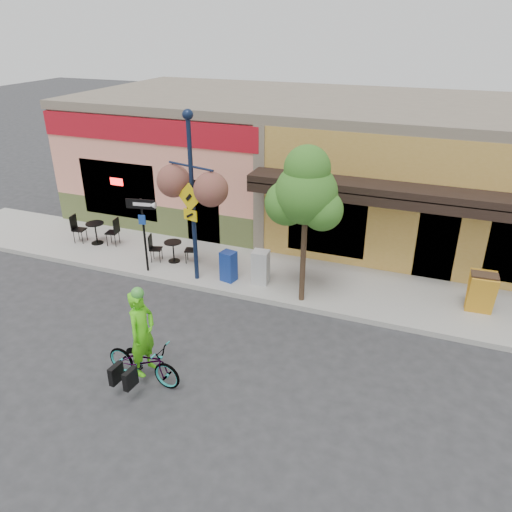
{
  "coord_description": "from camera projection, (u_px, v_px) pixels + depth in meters",
  "views": [
    {
      "loc": [
        4.28,
        -10.51,
        7.04
      ],
      "look_at": [
        0.02,
        0.5,
        1.4
      ],
      "focal_mm": 35.0,
      "sensor_mm": 36.0,
      "label": 1
    }
  ],
  "objects": [
    {
      "name": "lamp_post",
      "position": [
        193.0,
        200.0,
        13.59
      ],
      "size": [
        1.65,
        0.97,
        4.85
      ],
      "primitive_type": null,
      "rotation": [
        0.0,
        0.0,
        -0.24
      ],
      "color": "#13203E",
      "rests_on": "sidewalk"
    },
    {
      "name": "sandwich_board",
      "position": [
        482.0,
        297.0,
        12.57
      ],
      "size": [
        0.68,
        0.51,
        1.09
      ],
      "primitive_type": null,
      "rotation": [
        0.0,
        0.0,
        0.05
      ],
      "color": "orange",
      "rests_on": "sidewalk"
    },
    {
      "name": "sidewalk",
      "position": [
        273.0,
        276.0,
        14.93
      ],
      "size": [
        24.0,
        3.0,
        0.15
      ],
      "primitive_type": "cube",
      "color": "#9E9B93",
      "rests_on": "ground"
    },
    {
      "name": "cafe_set_right",
      "position": [
        173.0,
        249.0,
        15.45
      ],
      "size": [
        1.6,
        1.11,
        0.87
      ],
      "primitive_type": null,
      "rotation": [
        0.0,
        0.0,
        0.29
      ],
      "color": "black",
      "rests_on": "sidewalk"
    },
    {
      "name": "cafe_set_left",
      "position": [
        96.0,
        230.0,
        16.69
      ],
      "size": [
        1.71,
        1.05,
        0.96
      ],
      "primitive_type": null,
      "rotation": [
        0.0,
        0.0,
        0.16
      ],
      "color": "black",
      "rests_on": "sidewalk"
    },
    {
      "name": "newspaper_box_blue",
      "position": [
        228.0,
        266.0,
        14.33
      ],
      "size": [
        0.47,
        0.43,
        0.9
      ],
      "primitive_type": null,
      "rotation": [
        0.0,
        0.0,
        -0.2
      ],
      "color": "navy",
      "rests_on": "sidewalk"
    },
    {
      "name": "newspaper_box_grey",
      "position": [
        261.0,
        267.0,
        14.19
      ],
      "size": [
        0.49,
        0.45,
        0.98
      ],
      "primitive_type": null,
      "rotation": [
        0.0,
        0.0,
        0.07
      ],
      "color": "#AEAEAE",
      "rests_on": "sidewalk"
    },
    {
      "name": "curb",
      "position": [
        256.0,
        299.0,
        13.71
      ],
      "size": [
        24.0,
        0.12,
        0.15
      ],
      "primitive_type": "cube",
      "color": "#A8A59E",
      "rests_on": "ground"
    },
    {
      "name": "bicycle",
      "position": [
        143.0,
        361.0,
        10.56
      ],
      "size": [
        1.85,
        0.77,
        0.95
      ],
      "primitive_type": "imported",
      "rotation": [
        0.0,
        0.0,
        1.49
      ],
      "color": "maroon",
      "rests_on": "ground"
    },
    {
      "name": "one_way_sign",
      "position": [
        145.0,
        236.0,
        14.59
      ],
      "size": [
        0.89,
        0.34,
        2.28
      ],
      "primitive_type": null,
      "rotation": [
        0.0,
        0.0,
        0.18
      ],
      "color": "black",
      "rests_on": "sidewalk"
    },
    {
      "name": "street_tree",
      "position": [
        305.0,
        227.0,
        12.61
      ],
      "size": [
        2.03,
        2.03,
        4.26
      ],
      "primitive_type": null,
      "rotation": [
        0.0,
        0.0,
        0.26
      ],
      "color": "#3D7A26",
      "rests_on": "sidewalk"
    },
    {
      "name": "cyclist_rider",
      "position": [
        143.0,
        343.0,
        10.34
      ],
      "size": [
        0.51,
        0.73,
        1.91
      ],
      "primitive_type": "imported",
      "rotation": [
        0.0,
        0.0,
        1.49
      ],
      "color": "#53D816",
      "rests_on": "ground"
    },
    {
      "name": "ground",
      "position": [
        248.0,
        311.0,
        13.28
      ],
      "size": [
        90.0,
        90.0,
        0.0
      ],
      "primitive_type": "plane",
      "color": "#2D2D30",
      "rests_on": "ground"
    },
    {
      "name": "building",
      "position": [
        323.0,
        160.0,
        18.62
      ],
      "size": [
        18.2,
        8.2,
        4.5
      ],
      "primitive_type": null,
      "color": "#F7957A",
      "rests_on": "ground"
    }
  ]
}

